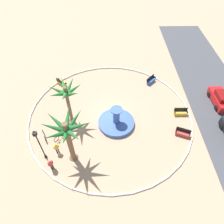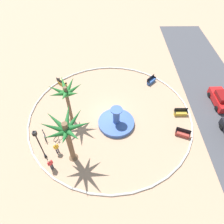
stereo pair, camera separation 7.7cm
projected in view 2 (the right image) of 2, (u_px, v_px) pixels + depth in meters
The scene contains 15 objects.
ground_plane at pixel (110, 115), 24.58m from camera, with size 80.00×80.00×0.00m, color tan.
plaza_curb at pixel (110, 114), 24.51m from camera, with size 19.68×19.68×0.20m, color silver.
fountain at pixel (116, 122), 23.37m from camera, with size 4.22×4.22×2.51m.
palm_tree_near_fountain at pixel (67, 132), 17.43m from camera, with size 4.41×4.48×5.80m.
palm_tree_by_curb at pixel (66, 94), 20.97m from camera, with size 3.86×3.76×5.37m.
bench_east at pixel (151, 81), 28.49m from camera, with size 1.50×1.47×1.00m.
bench_west at pixel (62, 83), 28.17m from camera, with size 1.42×1.54×1.00m.
bench_north at pixel (180, 113), 24.34m from camera, with size 0.52×1.61×1.00m.
bench_southeast at pixel (182, 134), 22.24m from camera, with size 1.06×1.67×1.00m.
lamppost at pixel (39, 143), 18.78m from camera, with size 0.32×0.32×4.41m.
bicycle_red_frame at pixel (44, 135), 22.03m from camera, with size 1.59×0.77×0.94m.
bicycle_by_lamppost at pixel (59, 136), 22.00m from camera, with size 1.41×1.08×0.94m.
person_cyclist_helmet at pixel (51, 164), 19.10m from camera, with size 0.38×0.42×1.68m.
person_cyclist_photo at pixel (56, 148), 20.37m from camera, with size 0.35×0.47×1.62m.
parked_car_leftmost at pixel (221, 99), 25.37m from camera, with size 4.04×1.99×1.67m.
Camera 2 is at (16.29, -0.01, 18.41)m, focal length 32.13 mm.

